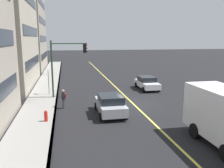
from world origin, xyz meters
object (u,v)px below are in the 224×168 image
at_px(pedestrian_with_backpack, 64,98).
at_px(traffic_light_mast, 66,59).
at_px(car_white, 147,83).
at_px(fire_hydrant, 46,117).
at_px(car_silver, 110,104).
at_px(street_sign_post, 48,80).

bearing_deg(pedestrian_with_backpack, traffic_light_mast, -4.56).
bearing_deg(pedestrian_with_backpack, car_white, -57.74).
bearing_deg(car_white, fire_hydrant, 131.25).
xyz_separation_m(car_white, pedestrian_with_backpack, (-5.98, 9.48, 0.18)).
distance_m(pedestrian_with_backpack, fire_hydrant, 3.65).
xyz_separation_m(pedestrian_with_backpack, fire_hydrant, (-3.41, 1.23, -0.48)).
bearing_deg(fire_hydrant, car_silver, -77.00).
distance_m(traffic_light_mast, street_sign_post, 3.29).
bearing_deg(traffic_light_mast, car_silver, -150.66).
height_order(car_white, traffic_light_mast, traffic_light_mast).
relative_size(traffic_light_mast, fire_hydrant, 6.02).
xyz_separation_m(traffic_light_mast, street_sign_post, (1.54, 1.81, -2.28)).
xyz_separation_m(pedestrian_with_backpack, street_sign_post, (5.06, 1.53, 0.64)).
bearing_deg(street_sign_post, pedestrian_with_backpack, -163.15).
bearing_deg(car_white, traffic_light_mast, 104.99).
height_order(pedestrian_with_backpack, street_sign_post, street_sign_post).
xyz_separation_m(pedestrian_with_backpack, traffic_light_mast, (3.52, -0.28, 2.91)).
bearing_deg(traffic_light_mast, street_sign_post, 49.68).
xyz_separation_m(car_silver, traffic_light_mast, (5.82, 3.27, 3.05)).
height_order(car_silver, traffic_light_mast, traffic_light_mast).
bearing_deg(traffic_light_mast, fire_hydrant, 167.72).
xyz_separation_m(car_white, car_silver, (-8.29, 5.92, 0.04)).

